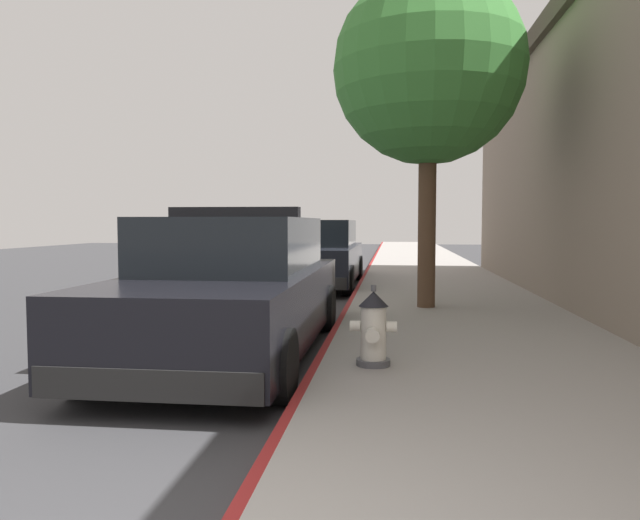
{
  "coord_description": "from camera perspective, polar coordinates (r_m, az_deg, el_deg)",
  "views": [
    {
      "loc": [
        0.68,
        -1.69,
        1.51
      ],
      "look_at": [
        -0.3,
        6.32,
        1.0
      ],
      "focal_mm": 33.69,
      "sensor_mm": 36.0,
      "label": 1
    }
  ],
  "objects": [
    {
      "name": "ground_plane",
      "position": [
        12.82,
        -16.16,
        -3.75
      ],
      "size": [
        33.98,
        60.0,
        0.2
      ],
      "primitive_type": "cube",
      "color": "#353538"
    },
    {
      "name": "sidewalk_pavement",
      "position": [
        11.82,
        11.7,
        -3.41
      ],
      "size": [
        3.33,
        60.0,
        0.16
      ],
      "primitive_type": "cube",
      "color": "gray",
      "rests_on": "ground"
    },
    {
      "name": "curb_painted_edge",
      "position": [
        11.8,
        3.4,
        -3.35
      ],
      "size": [
        0.08,
        60.0,
        0.16
      ],
      "primitive_type": "cube",
      "color": "maroon",
      "rests_on": "ground"
    },
    {
      "name": "police_cruiser",
      "position": [
        6.84,
        -8.19,
        -2.85
      ],
      "size": [
        1.94,
        4.84,
        1.68
      ],
      "color": "black",
      "rests_on": "ground"
    },
    {
      "name": "parked_car_silver_ahead",
      "position": [
        14.07,
        -0.27,
        0.47
      ],
      "size": [
        1.94,
        4.84,
        1.56
      ],
      "color": "black",
      "rests_on": "ground"
    },
    {
      "name": "fire_hydrant",
      "position": [
        5.68,
        5.09,
        -6.51
      ],
      "size": [
        0.44,
        0.4,
        0.76
      ],
      "color": "#4C4C51",
      "rests_on": "sidewalk_pavement"
    },
    {
      "name": "street_tree",
      "position": [
        9.92,
        10.28,
        17.39
      ],
      "size": [
        2.98,
        2.98,
        5.23
      ],
      "color": "brown",
      "rests_on": "sidewalk_pavement"
    }
  ]
}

